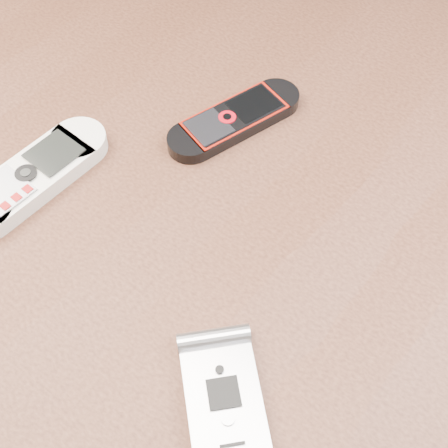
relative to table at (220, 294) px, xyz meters
The scene contains 4 objects.
table is the anchor object (origin of this frame).
nokia_white 0.19m from the table, 159.61° to the right, with size 0.05×0.14×0.02m, color white.
nokia_black_red 0.16m from the table, 120.59° to the left, with size 0.04×0.13×0.01m, color black.
motorola_razr 0.18m from the table, 50.81° to the right, with size 0.05×0.09×0.01m, color silver.
Camera 1 is at (0.17, -0.21, 1.14)m, focal length 50.00 mm.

